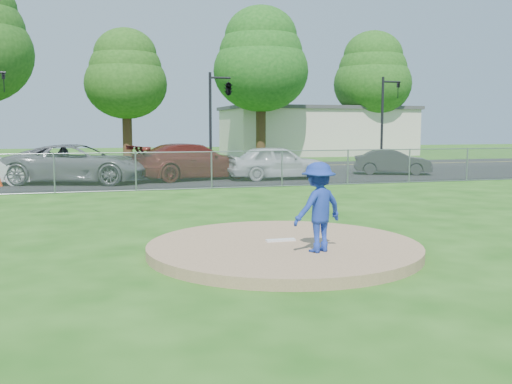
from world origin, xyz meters
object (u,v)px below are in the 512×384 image
at_px(tree_center, 126,74).
at_px(parked_car_gray, 78,164).
at_px(commercial_building, 316,131).
at_px(tree_right, 261,59).
at_px(tree_far_right, 373,74).
at_px(parked_car_pearl, 278,162).
at_px(traffic_signal_center, 227,90).
at_px(traffic_signal_right, 386,113).
at_px(pitcher, 318,207).
at_px(parked_car_charcoal, 392,162).
at_px(parked_car_darkred, 193,161).

bearing_deg(tree_center, parked_car_gray, -100.04).
height_order(commercial_building, tree_right, tree_right).
height_order(tree_far_right, parked_car_pearl, tree_far_right).
height_order(traffic_signal_center, traffic_signal_right, same).
relative_size(tree_right, parked_car_pearl, 2.45).
distance_m(tree_far_right, parked_car_pearl, 25.68).
height_order(pitcher, parked_car_charcoal, pitcher).
bearing_deg(parked_car_gray, traffic_signal_center, -35.54).
distance_m(tree_right, traffic_signal_center, 11.60).
relative_size(traffic_signal_right, parked_car_charcoal, 1.41).
relative_size(commercial_building, traffic_signal_right, 2.93).
bearing_deg(traffic_signal_right, pitcher, -121.23).
bearing_deg(traffic_signal_center, parked_car_charcoal, -36.71).
distance_m(tree_right, tree_far_right, 11.42).
bearing_deg(tree_center, tree_far_right, 2.73).
xyz_separation_m(parked_car_gray, parked_car_darkred, (5.18, 0.41, -0.01)).
relative_size(parked_car_gray, parked_car_pearl, 1.31).
distance_m(traffic_signal_right, parked_car_pearl, 11.84).
xyz_separation_m(tree_center, tree_right, (10.00, -2.00, 1.18)).
bearing_deg(parked_car_charcoal, parked_car_darkred, 114.40).
bearing_deg(parked_car_darkred, tree_right, -44.27).
height_order(traffic_signal_right, parked_car_gray, traffic_signal_right).
xyz_separation_m(traffic_signal_right, parked_car_gray, (-18.45, -6.15, -2.49)).
relative_size(tree_far_right, pitcher, 6.49).
bearing_deg(parked_car_pearl, parked_car_charcoal, -80.09).
bearing_deg(parked_car_pearl, tree_far_right, -36.77).
xyz_separation_m(traffic_signal_center, parked_car_darkred, (-3.00, -5.73, -3.75)).
height_order(traffic_signal_right, parked_car_pearl, traffic_signal_right).
relative_size(commercial_building, parked_car_pearl, 3.46).
bearing_deg(commercial_building, parked_car_charcoal, -101.50).
bearing_deg(pitcher, tree_center, -108.63).
height_order(traffic_signal_center, parked_car_charcoal, traffic_signal_center).
xyz_separation_m(tree_center, parked_car_pearl, (5.86, -18.78, -5.65)).
xyz_separation_m(tree_far_right, parked_car_charcoal, (-8.41, -18.68, -6.39)).
relative_size(commercial_building, parked_car_gray, 2.65).
bearing_deg(tree_far_right, pitcher, -118.69).
distance_m(tree_right, parked_car_darkred, 18.92).
distance_m(traffic_signal_center, traffic_signal_right, 10.34).
height_order(tree_right, traffic_signal_center, tree_right).
xyz_separation_m(commercial_building, tree_far_right, (4.00, -3.00, 4.90)).
bearing_deg(parked_car_gray, tree_right, -21.75).
xyz_separation_m(traffic_signal_center, parked_car_pearl, (0.90, -6.78, -3.79)).
bearing_deg(traffic_signal_center, commercial_building, 53.06).
xyz_separation_m(parked_car_pearl, parked_car_charcoal, (6.73, 1.10, -0.15)).
relative_size(tree_center, traffic_signal_center, 1.76).
distance_m(traffic_signal_right, parked_car_darkred, 14.67).
xyz_separation_m(commercial_building, parked_car_gray, (-20.21, -22.15, -1.29)).
distance_m(tree_far_right, traffic_signal_center, 20.78).
bearing_deg(parked_car_pearl, tree_right, -13.19).
distance_m(tree_center, tree_right, 10.27).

